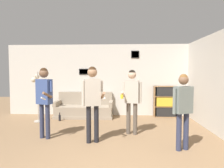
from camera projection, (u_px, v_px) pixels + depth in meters
wall_back at (112, 80)px, 7.63m from camera, size 8.07×0.08×2.70m
wall_right at (219, 84)px, 5.13m from camera, size 0.06×7.07×2.70m
couch at (84, 109)px, 7.33m from camera, size 2.10×0.80×0.90m
bookshelf at (165, 101)px, 7.36m from camera, size 0.84×0.30×1.14m
floor_lamp at (38, 84)px, 6.57m from camera, size 0.38×0.41×1.68m
person_player_foreground_left at (44, 95)px, 4.90m from camera, size 0.48×0.56×1.76m
person_player_foreground_center at (92, 96)px, 4.61m from camera, size 0.57×0.44×1.78m
person_watcher_holding_cup at (132, 95)px, 5.24m from camera, size 0.55×0.40×1.71m
person_spectator_near_bookshelf at (183, 104)px, 4.17m from camera, size 0.47×0.32×1.61m
bottle_on_floor at (60, 118)px, 6.75m from camera, size 0.08×0.08×0.28m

